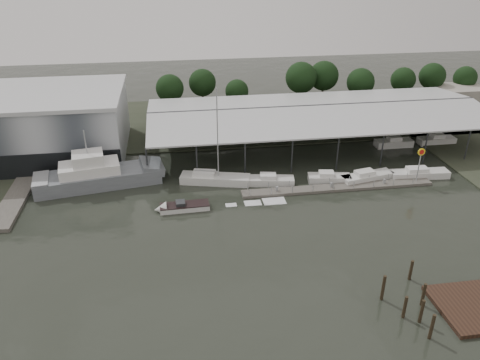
{
  "coord_description": "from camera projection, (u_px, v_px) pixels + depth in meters",
  "views": [
    {
      "loc": [
        -7.92,
        -46.95,
        31.16
      ],
      "look_at": [
        0.74,
        9.98,
        2.5
      ],
      "focal_mm": 35.0,
      "sensor_mm": 36.0,
      "label": 1
    }
  ],
  "objects": [
    {
      "name": "moored_cruiser_1",
      "position": [
        329.0,
        178.0,
        69.16
      ],
      "size": [
        6.49,
        3.21,
        1.7
      ],
      "rotation": [
        0.0,
        0.0,
        -0.17
      ],
      "color": "silver",
      "rests_on": "ground"
    },
    {
      "name": "horizon_tree_line",
      "position": [
        321.0,
        80.0,
        99.63
      ],
      "size": [
        70.9,
        10.61,
        9.88
      ],
      "color": "black",
      "rests_on": "ground"
    },
    {
      "name": "covered_boat_shed",
      "position": [
        317.0,
        109.0,
        80.84
      ],
      "size": [
        58.24,
        24.0,
        6.96
      ],
      "color": "#B9BCBE",
      "rests_on": "ground"
    },
    {
      "name": "storage_warehouse",
      "position": [
        49.0,
        123.0,
        76.88
      ],
      "size": [
        24.5,
        20.5,
        10.5
      ],
      "color": "#AAAFB5",
      "rests_on": "ground"
    },
    {
      "name": "trawler_dock",
      "position": [
        17.0,
        197.0,
        64.74
      ],
      "size": [
        3.0,
        18.0,
        0.5
      ],
      "color": "#5F5B53",
      "rests_on": "ground"
    },
    {
      "name": "moored_cruiser_0",
      "position": [
        271.0,
        180.0,
        68.44
      ],
      "size": [
        6.91,
        3.3,
        1.7
      ],
      "rotation": [
        0.0,
        0.0,
        -0.17
      ],
      "color": "silver",
      "rests_on": "ground"
    },
    {
      "name": "mooring_pilings",
      "position": [
        411.0,
        301.0,
        44.46
      ],
      "size": [
        4.51,
        8.35,
        3.46
      ],
      "color": "#2F2517",
      "rests_on": "ground"
    },
    {
      "name": "white_sailboat",
      "position": [
        214.0,
        179.0,
        68.84
      ],
      "size": [
        10.48,
        5.06,
        14.48
      ],
      "rotation": [
        0.0,
        0.0,
        -0.25
      ],
      "color": "silver",
      "rests_on": "ground"
    },
    {
      "name": "grey_trawler",
      "position": [
        99.0,
        175.0,
        67.87
      ],
      "size": [
        18.86,
        8.13,
        8.84
      ],
      "rotation": [
        0.0,
        0.0,
        0.17
      ],
      "color": "slate",
      "rests_on": "ground"
    },
    {
      "name": "moored_cruiser_3",
      "position": [
        419.0,
        174.0,
        70.51
      ],
      "size": [
        8.91,
        2.7,
        1.7
      ],
      "rotation": [
        0.0,
        0.0,
        -0.06
      ],
      "color": "silver",
      "rests_on": "ground"
    },
    {
      "name": "ground",
      "position": [
        246.0,
        235.0,
        56.5
      ],
      "size": [
        200.0,
        200.0,
        0.0
      ],
      "primitive_type": "plane",
      "color": "#252921",
      "rests_on": "ground"
    },
    {
      "name": "moored_cruiser_2",
      "position": [
        367.0,
        177.0,
        69.5
      ],
      "size": [
        8.37,
        3.81,
        1.7
      ],
      "rotation": [
        0.0,
        0.0,
        0.21
      ],
      "color": "silver",
      "rests_on": "ground"
    },
    {
      "name": "shell_fuel_sign",
      "position": [
        420.0,
        159.0,
        67.23
      ],
      "size": [
        1.1,
        0.18,
        5.55
      ],
      "color": "#95989B",
      "rests_on": "ground"
    },
    {
      "name": "speedboat_underway",
      "position": [
        180.0,
        207.0,
        61.79
      ],
      "size": [
        18.19,
        2.84,
        2.0
      ],
      "rotation": [
        0.0,
        0.0,
        3.18
      ],
      "color": "silver",
      "rests_on": "ground"
    },
    {
      "name": "floating_dock",
      "position": [
        338.0,
        188.0,
        67.28
      ],
      "size": [
        28.0,
        2.0,
        1.4
      ],
      "color": "#5F5B53",
      "rests_on": "ground"
    },
    {
      "name": "distant_commercial_buildings",
      "position": [
        477.0,
        96.0,
        103.18
      ],
      "size": [
        22.0,
        8.0,
        4.0
      ],
      "color": "gray",
      "rests_on": "ground"
    },
    {
      "name": "land_strip_far",
      "position": [
        212.0,
        121.0,
        93.63
      ],
      "size": [
        140.0,
        30.0,
        0.3
      ],
      "color": "#34382A",
      "rests_on": "ground"
    }
  ]
}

